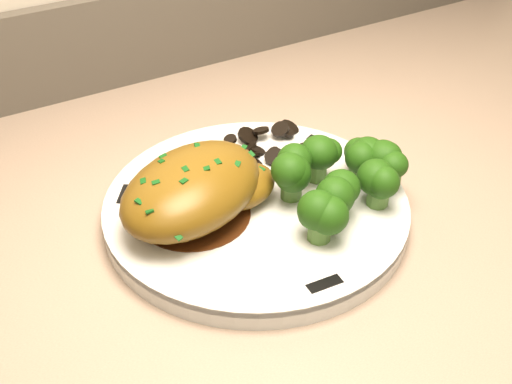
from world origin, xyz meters
TOP-DOWN VIEW (x-y plane):
  - plate at (0.33, 1.65)m, footprint 0.29×0.29m
  - rim_accent_0 at (0.45, 1.71)m, footprint 0.02×0.03m
  - rim_accent_1 at (0.23, 1.73)m, footprint 0.03×0.03m
  - rim_accent_2 at (0.32, 1.53)m, footprint 0.03×0.01m
  - gravy_pool at (0.27, 1.66)m, footprint 0.11×0.11m
  - chicken_breast at (0.27, 1.66)m, footprint 0.18×0.16m
  - mushroom_pile at (0.39, 1.72)m, footprint 0.08×0.06m
  - broccoli_florets at (0.40, 1.61)m, footprint 0.14×0.11m

SIDE VIEW (x-z plane):
  - plate at x=0.33m, z-range 0.81..0.83m
  - rim_accent_0 at x=0.45m, z-range 0.83..0.84m
  - rim_accent_1 at x=0.23m, z-range 0.83..0.84m
  - rim_accent_2 at x=0.32m, z-range 0.83..0.84m
  - gravy_pool at x=0.27m, z-range 0.83..0.84m
  - mushroom_pile at x=0.39m, z-range 0.83..0.85m
  - broccoli_florets at x=0.40m, z-range 0.84..0.89m
  - chicken_breast at x=0.27m, z-range 0.83..0.89m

